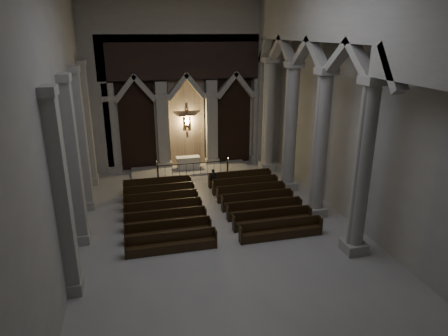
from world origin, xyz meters
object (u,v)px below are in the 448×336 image
at_px(candle_stand_right, 228,170).
at_px(pews, 212,207).
at_px(altar_rail, 193,167).
at_px(candle_stand_left, 157,175).
at_px(worshipper, 213,178).
at_px(altar, 188,162).

distance_m(candle_stand_right, pews, 6.20).
xyz_separation_m(altar_rail, pews, (-0.00, -6.10, -0.35)).
distance_m(candle_stand_left, candle_stand_right, 4.98).
height_order(candle_stand_left, worshipper, candle_stand_left).
bearing_deg(pews, candle_stand_left, 113.53).
bearing_deg(candle_stand_right, altar_rail, 170.80).
xyz_separation_m(candle_stand_right, worshipper, (-1.49, -1.90, 0.24)).
relative_size(altar, candle_stand_left, 1.23).
bearing_deg(pews, altar_rail, 90.00).
height_order(altar_rail, candle_stand_left, candle_stand_left).
height_order(altar, pews, altar).
bearing_deg(candle_stand_right, worshipper, -128.22).
xyz_separation_m(candle_stand_right, pews, (-2.43, -5.71, -0.04)).
bearing_deg(candle_stand_left, pews, -66.47).
bearing_deg(altar_rail, candle_stand_left, -174.35).
bearing_deg(candle_stand_right, altar, 146.17).
distance_m(candle_stand_left, worshipper, 4.04).
bearing_deg(worshipper, candle_stand_left, 167.50).
xyz_separation_m(candle_stand_left, pews, (2.55, -5.85, -0.07)).
height_order(altar, candle_stand_right, candle_stand_right).
bearing_deg(altar_rail, pews, -90.00).
xyz_separation_m(altar, candle_stand_left, (-2.38, -1.60, -0.21)).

